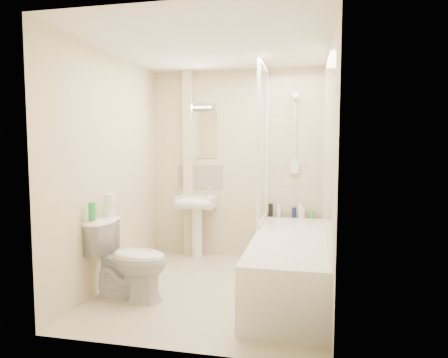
# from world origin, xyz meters

# --- Properties ---
(floor) EXTENTS (2.50, 2.50, 0.00)m
(floor) POSITION_xyz_m (0.00, 0.00, 0.00)
(floor) COLOR beige
(floor) RESTS_ON ground
(wall_back) EXTENTS (2.20, 0.02, 2.40)m
(wall_back) POSITION_xyz_m (0.00, 1.25, 1.20)
(wall_back) COLOR beige
(wall_back) RESTS_ON ground
(wall_left) EXTENTS (0.02, 2.50, 2.40)m
(wall_left) POSITION_xyz_m (-1.10, 0.00, 1.20)
(wall_left) COLOR beige
(wall_left) RESTS_ON ground
(wall_right) EXTENTS (0.02, 2.50, 2.40)m
(wall_right) POSITION_xyz_m (1.10, 0.00, 1.20)
(wall_right) COLOR beige
(wall_right) RESTS_ON ground
(ceiling) EXTENTS (2.20, 2.50, 0.02)m
(ceiling) POSITION_xyz_m (0.00, 0.00, 2.40)
(ceiling) COLOR white
(ceiling) RESTS_ON wall_back
(tile_back) EXTENTS (0.70, 0.01, 1.75)m
(tile_back) POSITION_xyz_m (0.75, 1.24, 1.42)
(tile_back) COLOR beige
(tile_back) RESTS_ON wall_back
(tile_right) EXTENTS (0.01, 2.10, 1.75)m
(tile_right) POSITION_xyz_m (1.09, 0.07, 1.42)
(tile_right) COLOR beige
(tile_right) RESTS_ON wall_right
(pipe_boxing) EXTENTS (0.12, 0.12, 2.40)m
(pipe_boxing) POSITION_xyz_m (-0.62, 1.19, 1.20)
(pipe_boxing) COLOR beige
(pipe_boxing) RESTS_ON ground
(splashback) EXTENTS (0.60, 0.02, 0.30)m
(splashback) POSITION_xyz_m (-0.48, 1.24, 1.03)
(splashback) COLOR beige
(splashback) RESTS_ON wall_back
(mirror) EXTENTS (0.46, 0.01, 0.60)m
(mirror) POSITION_xyz_m (-0.48, 1.24, 1.58)
(mirror) COLOR white
(mirror) RESTS_ON wall_back
(strip_light) EXTENTS (0.42, 0.07, 0.07)m
(strip_light) POSITION_xyz_m (-0.48, 1.22, 1.95)
(strip_light) COLOR silver
(strip_light) RESTS_ON wall_back
(bathtub) EXTENTS (0.70, 2.10, 0.55)m
(bathtub) POSITION_xyz_m (0.75, 0.07, 0.29)
(bathtub) COLOR white
(bathtub) RESTS_ON ground
(shower_screen) EXTENTS (0.04, 0.92, 1.80)m
(shower_screen) POSITION_xyz_m (0.40, 0.80, 1.45)
(shower_screen) COLOR white
(shower_screen) RESTS_ON bathtub
(shower_fixture) EXTENTS (0.10, 0.16, 0.99)m
(shower_fixture) POSITION_xyz_m (0.75, 1.19, 1.55)
(shower_fixture) COLOR white
(shower_fixture) RESTS_ON wall_back
(pedestal_sink) EXTENTS (0.47, 0.45, 0.91)m
(pedestal_sink) POSITION_xyz_m (-0.48, 1.01, 0.64)
(pedestal_sink) COLOR white
(pedestal_sink) RESTS_ON ground
(bottle_black_a) EXTENTS (0.05, 0.05, 0.16)m
(bottle_black_a) POSITION_xyz_m (0.46, 1.16, 0.63)
(bottle_black_a) COLOR black
(bottle_black_a) RESTS_ON bathtub
(bottle_white_a) EXTENTS (0.05, 0.05, 0.17)m
(bottle_white_a) POSITION_xyz_m (0.57, 1.16, 0.63)
(bottle_white_a) COLOR silver
(bottle_white_a) RESTS_ON bathtub
(bottle_blue) EXTENTS (0.06, 0.06, 0.12)m
(bottle_blue) POSITION_xyz_m (0.75, 1.16, 0.61)
(bottle_blue) COLOR #121451
(bottle_blue) RESTS_ON bathtub
(bottle_cream) EXTENTS (0.05, 0.05, 0.17)m
(bottle_cream) POSITION_xyz_m (0.83, 1.16, 0.64)
(bottle_cream) COLOR beige
(bottle_cream) RESTS_ON bathtub
(bottle_white_b) EXTENTS (0.06, 0.06, 0.13)m
(bottle_white_b) POSITION_xyz_m (0.86, 1.16, 0.62)
(bottle_white_b) COLOR white
(bottle_white_b) RESTS_ON bathtub
(bottle_green) EXTENTS (0.06, 0.06, 0.09)m
(bottle_green) POSITION_xyz_m (0.97, 1.16, 0.59)
(bottle_green) COLOR green
(bottle_green) RESTS_ON bathtub
(toilet) EXTENTS (0.54, 0.81, 0.76)m
(toilet) POSITION_xyz_m (-0.72, -0.41, 0.38)
(toilet) COLOR white
(toilet) RESTS_ON ground
(toilet_roll_lower) EXTENTS (0.12, 0.12, 0.11)m
(toilet_roll_lower) POSITION_xyz_m (-0.98, -0.31, 0.81)
(toilet_roll_lower) COLOR white
(toilet_roll_lower) RESTS_ON toilet
(toilet_roll_upper) EXTENTS (0.11, 0.11, 0.11)m
(toilet_roll_upper) POSITION_xyz_m (-0.96, -0.31, 0.92)
(toilet_roll_upper) COLOR white
(toilet_roll_upper) RESTS_ON toilet_roll_lower
(green_bottle) EXTENTS (0.07, 0.07, 0.17)m
(green_bottle) POSITION_xyz_m (-1.02, -0.53, 0.84)
(green_bottle) COLOR green
(green_bottle) RESTS_ON toilet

